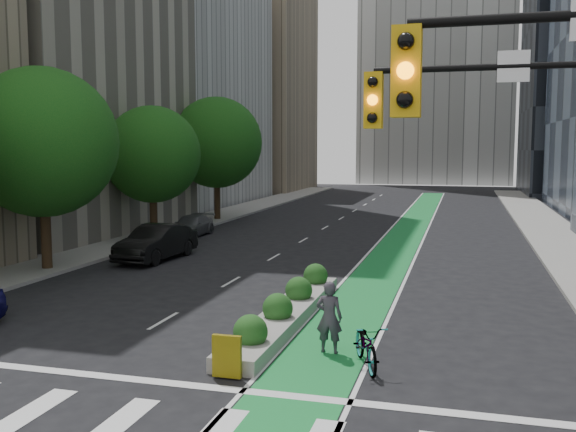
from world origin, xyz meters
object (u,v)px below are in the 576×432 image
Objects in this scene: cyclist at (329,317)px; parked_car_left_mid at (156,242)px; parked_car_left_far at (191,226)px; bicycle at (367,345)px; median_planter at (287,309)px.

parked_car_left_mid is at bearing -46.14° from cyclist.
bicycle is at bearing -56.98° from parked_car_left_far.
cyclist is at bearing -58.11° from parked_car_left_far.
median_planter is 3.37m from cyclist.
median_planter is 2.00× the size of parked_car_left_mid.
median_planter is at bearing -40.43° from parked_car_left_mid.
parked_car_left_far is (-1.80, 8.09, -0.22)m from parked_car_left_mid.
bicycle reaches higher than median_planter.
bicycle is 1.13× the size of cyclist.
cyclist reaches higher than bicycle.
parked_car_left_far is at bearing -56.58° from cyclist.
median_planter is 4.65m from bicycle.
bicycle is 17.13m from parked_car_left_mid.
cyclist is 0.45× the size of parked_car_left_far.
parked_car_left_mid is (-10.79, 11.50, -0.11)m from cyclist.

